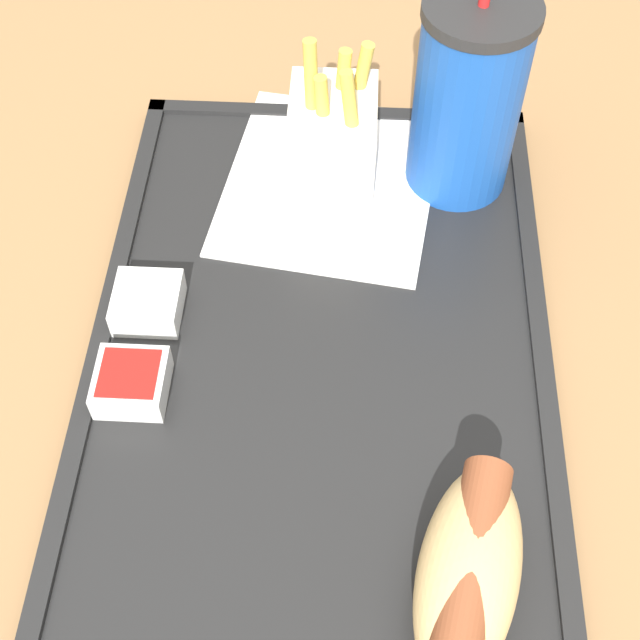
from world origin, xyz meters
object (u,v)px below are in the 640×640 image
at_px(sauce_cup_mayo, 148,302).
at_px(sauce_cup_ketchup, 131,382).
at_px(fries_carton, 333,142).
at_px(soda_cup, 468,98).
at_px(hot_dog_far, 469,571).

relative_size(sauce_cup_mayo, sauce_cup_ketchup, 1.00).
bearing_deg(fries_carton, soda_cup, 98.30).
relative_size(soda_cup, sauce_cup_ketchup, 4.19).
relative_size(hot_dog_far, fries_carton, 1.04).
height_order(hot_dog_far, sauce_cup_ketchup, hot_dog_far).
distance_m(soda_cup, fries_carton, 0.10).
bearing_deg(soda_cup, hot_dog_far, -1.32).
bearing_deg(fries_carton, sauce_cup_ketchup, -31.63).
xyz_separation_m(soda_cup, sauce_cup_ketchup, (0.20, -0.20, -0.06)).
bearing_deg(hot_dog_far, sauce_cup_mayo, -131.47).
height_order(soda_cup, hot_dog_far, soda_cup).
xyz_separation_m(soda_cup, fries_carton, (0.01, -0.09, -0.03)).
distance_m(hot_dog_far, sauce_cup_ketchup, 0.23).
height_order(sauce_cup_mayo, sauce_cup_ketchup, same).
height_order(soda_cup, fries_carton, soda_cup).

